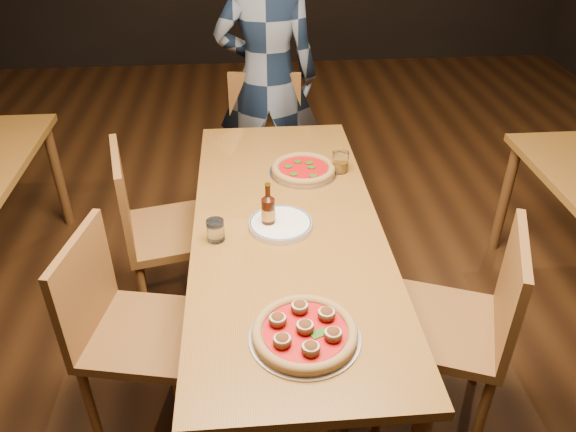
{
  "coord_description": "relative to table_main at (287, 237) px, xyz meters",
  "views": [
    {
      "loc": [
        -0.16,
        -1.99,
        2.1
      ],
      "look_at": [
        0.0,
        -0.05,
        0.82
      ],
      "focal_mm": 35.0,
      "sensor_mm": 36.0,
      "label": 1
    }
  ],
  "objects": [
    {
      "name": "chair_end",
      "position": [
        -0.05,
        1.19,
        -0.19
      ],
      "size": [
        0.5,
        0.5,
        0.98
      ],
      "primitive_type": null,
      "rotation": [
        0.0,
        0.0,
        -0.1
      ],
      "color": "brown",
      "rests_on": "ground"
    },
    {
      "name": "amber_glass",
      "position": [
        0.3,
        0.44,
        0.12
      ],
      "size": [
        0.08,
        0.08,
        0.1
      ],
      "primitive_type": "cylinder",
      "color": "#945F10",
      "rests_on": "table_main"
    },
    {
      "name": "table_main",
      "position": [
        0.0,
        0.0,
        0.0
      ],
      "size": [
        0.8,
        2.0,
        0.75
      ],
      "color": "brown",
      "rests_on": "ground"
    },
    {
      "name": "water_glass",
      "position": [
        -0.3,
        -0.09,
        0.12
      ],
      "size": [
        0.07,
        0.07,
        0.09
      ],
      "primitive_type": "cylinder",
      "color": "white",
      "rests_on": "table_main"
    },
    {
      "name": "chair_main_nw",
      "position": [
        -0.6,
        -0.32,
        -0.21
      ],
      "size": [
        0.52,
        0.52,
        0.95
      ],
      "primitive_type": null,
      "rotation": [
        0.0,
        0.0,
        1.37
      ],
      "color": "brown",
      "rests_on": "ground"
    },
    {
      "name": "chair_main_e",
      "position": [
        0.6,
        -0.4,
        -0.18
      ],
      "size": [
        0.6,
        0.6,
        0.99
      ],
      "primitive_type": null,
      "rotation": [
        0.0,
        0.0,
        -1.94
      ],
      "color": "brown",
      "rests_on": "ground"
    },
    {
      "name": "diner",
      "position": [
        -0.01,
        1.42,
        0.21
      ],
      "size": [
        0.67,
        0.46,
        1.77
      ],
      "primitive_type": "imported",
      "rotation": [
        0.0,
        0.0,
        3.09
      ],
      "color": "black",
      "rests_on": "ground"
    },
    {
      "name": "plate_stack",
      "position": [
        -0.03,
        -0.03,
        0.08
      ],
      "size": [
        0.27,
        0.27,
        0.03
      ],
      "primitive_type": "cylinder",
      "color": "white",
      "rests_on": "table_main"
    },
    {
      "name": "ground",
      "position": [
        0.0,
        0.0,
        -0.68
      ],
      "size": [
        9.0,
        9.0,
        0.0
      ],
      "primitive_type": "plane",
      "color": "black"
    },
    {
      "name": "beer_bottle",
      "position": [
        -0.08,
        -0.02,
        0.15
      ],
      "size": [
        0.06,
        0.06,
        0.21
      ],
      "rotation": [
        0.0,
        0.0,
        0.16
      ],
      "color": "black",
      "rests_on": "table_main"
    },
    {
      "name": "pizza_meatball",
      "position": [
        0.0,
        -0.68,
        0.1
      ],
      "size": [
        0.37,
        0.37,
        0.07
      ],
      "rotation": [
        0.0,
        0.0,
        0.34
      ],
      "color": "#B7B7BF",
      "rests_on": "table_main"
    },
    {
      "name": "chair_main_sw",
      "position": [
        -0.54,
        0.37,
        -0.18
      ],
      "size": [
        0.55,
        0.55,
        0.99
      ],
      "primitive_type": null,
      "rotation": [
        0.0,
        0.0,
        1.79
      ],
      "color": "brown",
      "rests_on": "ground"
    },
    {
      "name": "pizza_margherita",
      "position": [
        0.12,
        0.44,
        0.09
      ],
      "size": [
        0.34,
        0.34,
        0.04
      ],
      "rotation": [
        0.0,
        0.0,
        -0.15
      ],
      "color": "#B7B7BF",
      "rests_on": "table_main"
    }
  ]
}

